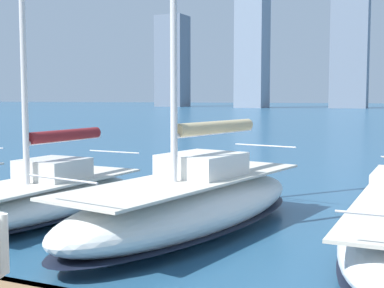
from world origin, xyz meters
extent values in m
cube|color=gray|center=(19.01, -161.22, 20.85)|extent=(10.74, 6.22, 41.70)
cube|color=gray|center=(47.69, -156.10, 22.11)|extent=(8.78, 9.55, 44.23)
cube|color=slate|center=(79.98, -165.02, 15.81)|extent=(10.03, 8.69, 31.62)
ellipsoid|color=white|center=(0.40, -6.99, 0.64)|extent=(4.15, 9.05, 1.29)
ellipsoid|color=black|center=(0.40, -6.99, 0.29)|extent=(4.17, 9.10, 0.10)
cube|color=beige|center=(0.40, -6.99, 1.32)|extent=(3.49, 7.94, 0.06)
cube|color=silver|center=(0.31, -7.50, 1.62)|extent=(1.92, 2.17, 0.55)
cylinder|color=silver|center=(0.20, -8.14, 2.40)|extent=(0.75, 3.63, 0.12)
cylinder|color=#C6B284|center=(0.20, -8.14, 2.52)|extent=(0.90, 3.37, 0.32)
cylinder|color=silver|center=(1.09, -3.04, 1.84)|extent=(1.73, 0.34, 0.04)
cylinder|color=silver|center=(-0.28, -10.85, 1.84)|extent=(1.99, 0.39, 0.04)
ellipsoid|color=white|center=(4.63, -6.67, 0.49)|extent=(2.90, 7.43, 0.98)
ellipsoid|color=black|center=(4.63, -6.67, 0.22)|extent=(2.92, 7.47, 0.10)
cube|color=beige|center=(4.63, -6.67, 1.01)|extent=(2.40, 6.53, 0.06)
cube|color=silver|center=(4.61, -7.10, 1.32)|extent=(1.61, 1.68, 0.55)
cylinder|color=silver|center=(4.58, -7.65, 2.09)|extent=(0.27, 3.08, 0.12)
cylinder|color=maroon|center=(4.58, -7.65, 2.21)|extent=(0.45, 2.84, 0.32)
cylinder|color=silver|center=(4.47, -9.96, 1.53)|extent=(1.92, 0.13, 0.04)
cylinder|color=white|center=(-0.91, 0.46, 1.78)|extent=(0.10, 0.10, 0.62)
camera|label=1|loc=(-4.90, 4.55, 3.28)|focal=50.00mm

